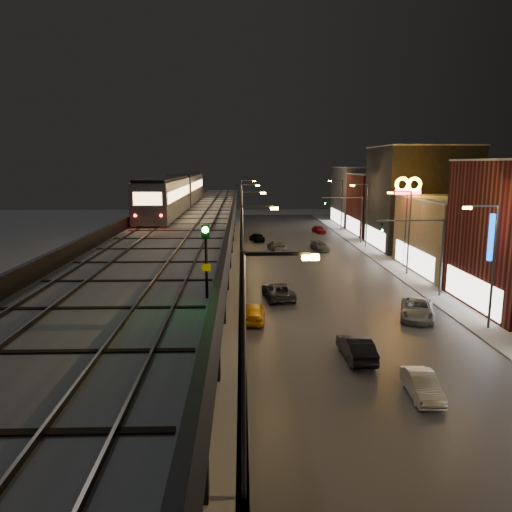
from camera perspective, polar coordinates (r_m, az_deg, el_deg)
name	(u,v)px	position (r m, az deg, el deg)	size (l,w,h in m)	color
ground	(259,426)	(23.98, 0.33, -18.90)	(220.00, 220.00, 0.00)	silver
road_surface	(313,267)	(57.69, 6.58, -1.31)	(17.00, 120.00, 0.06)	#46474D
sidewalk_right	(400,267)	(59.93, 16.09, -1.18)	(4.00, 120.00, 0.14)	#9FA1A8
under_viaduct_pavement	(196,268)	(57.34, -6.90, -1.39)	(11.00, 120.00, 0.06)	#9FA1A8
elevated_viaduct	(192,223)	(53.34, -7.33, 3.79)	(9.00, 100.00, 6.30)	black
viaduct_trackbed	(192,215)	(53.38, -7.35, 4.63)	(8.40, 100.00, 0.32)	#B2B7C1
viaduct_parapet_streetside	(233,211)	(53.11, -2.66, 5.17)	(0.30, 100.00, 1.10)	black
viaduct_parapet_far	(150,211)	(53.97, -11.97, 5.04)	(0.30, 100.00, 1.10)	black
building_c	(469,236)	(58.87, 23.20, 2.14)	(12.20, 15.20, 8.16)	#7B6A4D
building_d	(419,198)	(73.33, 18.16, 6.31)	(12.20, 13.20, 14.16)	black
building_e	(389,204)	(86.74, 14.98, 5.72)	(12.20, 12.20, 10.16)	#4F1F19
building_f	(368,196)	(100.17, 12.72, 6.70)	(12.20, 16.20, 11.16)	#4B4A4F
streetlight_left_0	(251,361)	(17.17, -0.52, -11.87)	(2.57, 0.28, 9.00)	#38383A
streetlight_left_1	(246,260)	(34.50, -1.12, -0.42)	(2.57, 0.28, 9.00)	#38383A
streetlight_right_1	(490,258)	(38.67, 25.21, -0.24)	(2.56, 0.28, 9.00)	#38383A
streetlight_left_2	(245,227)	(52.29, -1.32, 3.32)	(2.57, 0.28, 9.00)	#38383A
streetlight_right_2	(407,227)	(55.12, 16.84, 3.24)	(2.56, 0.28, 9.00)	#38383A
streetlight_left_3	(244,211)	(70.18, -1.41, 5.15)	(2.57, 0.28, 9.00)	#38383A
streetlight_right_3	(365,211)	(72.32, 12.36, 5.07)	(2.56, 0.28, 9.00)	#38383A
streetlight_left_4	(243,202)	(88.12, -1.47, 6.24)	(2.57, 0.28, 9.00)	#38383A
streetlight_right_4	(340,201)	(89.83, 9.61, 6.18)	(2.56, 0.28, 9.00)	#38383A
traffic_light_rig_a	(430,248)	(46.54, 19.22, 0.92)	(6.10, 0.34, 7.00)	#38383A
traffic_light_rig_b	(354,214)	(75.09, 11.13, 4.75)	(6.10, 0.34, 7.00)	#38383A
subway_train	(177,191)	(61.64, -8.97, 7.34)	(3.18, 39.16, 3.81)	gray
rail_signal	(206,247)	(19.08, -5.74, 1.05)	(0.33, 0.42, 2.87)	black
car_taxi	(254,313)	(37.76, -0.28, -6.52)	(1.69, 4.20, 1.43)	#EFAE18
car_near_white	(356,349)	(31.35, 11.38, -10.35)	(1.53, 4.39, 1.44)	black
car_mid_silver	(278,292)	(43.98, 2.56, -4.09)	(2.33, 5.05, 1.40)	#3A3F46
car_mid_dark	(277,246)	(68.15, 2.38, 1.17)	(2.06, 5.06, 1.47)	gray
car_far_white	(257,237)	(76.42, 0.12, 2.15)	(1.58, 3.93, 1.34)	black
car_onc_silver	(422,386)	(27.54, 18.45, -13.95)	(1.32, 3.79, 1.25)	silver
car_onc_dark	(417,310)	(40.37, 17.94, -5.91)	(2.39, 5.17, 1.44)	gray
car_onc_white	(320,246)	(68.87, 7.29, 1.09)	(1.72, 4.23, 1.23)	#56575A
car_onc_red	(319,230)	(86.10, 7.20, 2.98)	(1.49, 3.70, 1.26)	maroon
sign_mcdonalds	(408,194)	(59.02, 16.97, 6.81)	(3.06, 0.46, 10.32)	#38383A
sign_carwash	(499,246)	(41.41, 26.04, 1.02)	(1.57, 0.35, 8.13)	#38383A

